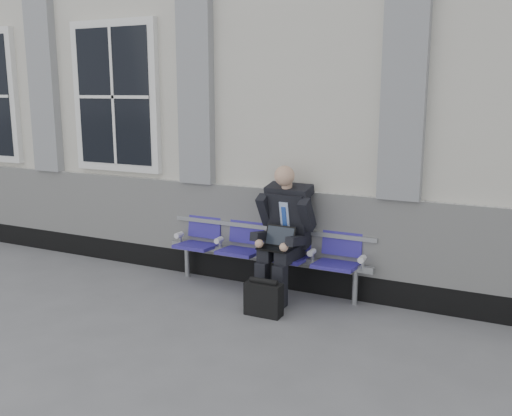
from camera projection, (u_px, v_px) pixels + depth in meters
The scene contains 5 objects.
ground at pixel (22, 290), 6.80m from camera, with size 70.00×70.00×0.00m, color slate.
station_building at pixel (179, 97), 9.40m from camera, with size 14.40×4.40×4.49m.
bench at pixel (266, 244), 6.72m from camera, with size 2.60×0.47×0.91m.
businessman at pixel (284, 228), 6.41m from camera, with size 0.64×0.86×1.52m.
briefcase at pixel (264, 298), 6.00m from camera, with size 0.40×0.17×0.41m.
Camera 1 is at (5.37, -4.55, 2.33)m, focal length 40.00 mm.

